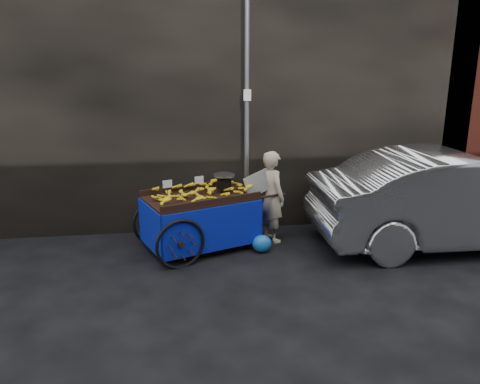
{
  "coord_description": "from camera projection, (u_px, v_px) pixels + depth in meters",
  "views": [
    {
      "loc": [
        -0.87,
        -6.36,
        2.93
      ],
      "look_at": [
        0.08,
        0.5,
        0.99
      ],
      "focal_mm": 35.0,
      "sensor_mm": 36.0,
      "label": 1
    }
  ],
  "objects": [
    {
      "name": "building_wall",
      "position": [
        241.0,
        85.0,
        8.83
      ],
      "size": [
        13.5,
        2.0,
        5.0
      ],
      "color": "black",
      "rests_on": "ground"
    },
    {
      "name": "ground",
      "position": [
        239.0,
        265.0,
        6.97
      ],
      "size": [
        80.0,
        80.0,
        0.0
      ],
      "primitive_type": "plane",
      "color": "black",
      "rests_on": "ground"
    },
    {
      "name": "plastic_bag",
      "position": [
        262.0,
        244.0,
        7.41
      ],
      "size": [
        0.31,
        0.25,
        0.28
      ],
      "primitive_type": "ellipsoid",
      "color": "blue",
      "rests_on": "ground"
    },
    {
      "name": "vendor",
      "position": [
        272.0,
        197.0,
        7.73
      ],
      "size": [
        0.79,
        0.66,
        1.53
      ],
      "rotation": [
        0.0,
        0.0,
        2.0
      ],
      "color": "beige",
      "rests_on": "ground"
    },
    {
      "name": "parked_car",
      "position": [
        458.0,
        199.0,
        7.57
      ],
      "size": [
        4.74,
        1.73,
        1.55
      ],
      "primitive_type": "imported",
      "rotation": [
        0.0,
        0.0,
        1.55
      ],
      "color": "silver",
      "rests_on": "ground"
    },
    {
      "name": "banana_cart",
      "position": [
        197.0,
        203.0,
        7.4
      ],
      "size": [
        2.51,
        1.77,
        1.25
      ],
      "rotation": [
        0.0,
        0.0,
        0.37
      ],
      "color": "black",
      "rests_on": "ground"
    },
    {
      "name": "street_pole",
      "position": [
        247.0,
        119.0,
        7.71
      ],
      "size": [
        0.12,
        0.1,
        4.0
      ],
      "color": "slate",
      "rests_on": "ground"
    }
  ]
}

